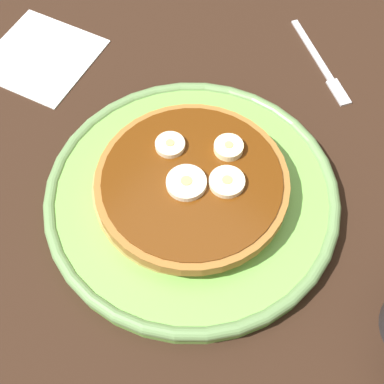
# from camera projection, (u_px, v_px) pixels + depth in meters

# --- Properties ---
(ground_plane) EXTENTS (1.40, 1.40, 0.03)m
(ground_plane) POSITION_uv_depth(u_px,v_px,m) (192.00, 211.00, 0.54)
(ground_plane) COLOR black
(plate) EXTENTS (0.27, 0.27, 0.02)m
(plate) POSITION_uv_depth(u_px,v_px,m) (192.00, 197.00, 0.52)
(plate) COLOR #72B74C
(plate) RESTS_ON ground_plane
(pancake_stack) EXTENTS (0.17, 0.18, 0.03)m
(pancake_stack) POSITION_uv_depth(u_px,v_px,m) (192.00, 186.00, 0.51)
(pancake_stack) COLOR tan
(pancake_stack) RESTS_ON plate
(banana_slice_0) EXTENTS (0.03, 0.03, 0.01)m
(banana_slice_0) POSITION_uv_depth(u_px,v_px,m) (185.00, 182.00, 0.49)
(banana_slice_0) COLOR #F8EBC6
(banana_slice_0) RESTS_ON pancake_stack
(banana_slice_1) EXTENTS (0.03, 0.03, 0.01)m
(banana_slice_1) POSITION_uv_depth(u_px,v_px,m) (170.00, 145.00, 0.51)
(banana_slice_1) COLOR beige
(banana_slice_1) RESTS_ON pancake_stack
(banana_slice_2) EXTENTS (0.03, 0.03, 0.01)m
(banana_slice_2) POSITION_uv_depth(u_px,v_px,m) (227.00, 182.00, 0.49)
(banana_slice_2) COLOR #FAE7B5
(banana_slice_2) RESTS_ON pancake_stack
(banana_slice_3) EXTENTS (0.03, 0.03, 0.01)m
(banana_slice_3) POSITION_uv_depth(u_px,v_px,m) (229.00, 148.00, 0.51)
(banana_slice_3) COLOR #FDF4B7
(banana_slice_3) RESTS_ON pancake_stack
(napkin) EXTENTS (0.13, 0.13, 0.00)m
(napkin) POSITION_uv_depth(u_px,v_px,m) (41.00, 56.00, 0.63)
(napkin) COLOR white
(napkin) RESTS_ON ground_plane
(fork) EXTENTS (0.08, 0.12, 0.01)m
(fork) POSITION_uv_depth(u_px,v_px,m) (323.00, 65.00, 0.62)
(fork) COLOR silver
(fork) RESTS_ON ground_plane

